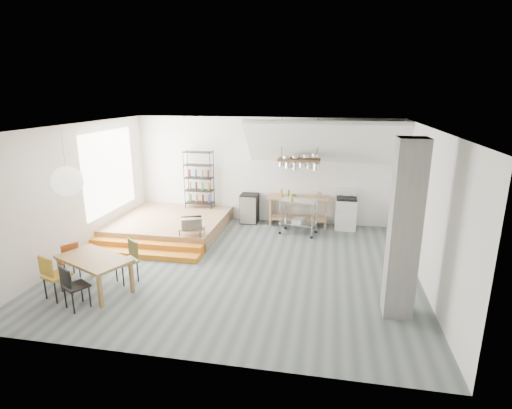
% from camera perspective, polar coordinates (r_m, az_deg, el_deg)
% --- Properties ---
extents(floor, '(8.00, 8.00, 0.00)m').
position_cam_1_polar(floor, '(9.45, -2.44, -8.66)').
color(floor, '#4F595B').
rests_on(floor, ground).
extents(wall_back, '(8.00, 0.04, 3.20)m').
position_cam_1_polar(wall_back, '(12.26, 1.18, 4.90)').
color(wall_back, silver).
rests_on(wall_back, ground).
extents(wall_left, '(0.04, 7.00, 3.20)m').
position_cam_1_polar(wall_left, '(10.55, -24.23, 1.72)').
color(wall_left, silver).
rests_on(wall_left, ground).
extents(wall_right, '(0.04, 7.00, 3.20)m').
position_cam_1_polar(wall_right, '(8.92, 23.33, -0.54)').
color(wall_right, silver).
rests_on(wall_right, ground).
extents(ceiling, '(8.00, 7.00, 0.02)m').
position_cam_1_polar(ceiling, '(8.64, -2.69, 11.05)').
color(ceiling, white).
rests_on(ceiling, wall_back).
extents(slope_ceiling, '(4.40, 1.44, 1.32)m').
position_cam_1_polar(slope_ceiling, '(11.36, 9.79, 8.67)').
color(slope_ceiling, white).
rests_on(slope_ceiling, wall_back).
extents(window_pane, '(0.02, 2.50, 2.20)m').
position_cam_1_polar(window_pane, '(11.73, -20.16, 4.44)').
color(window_pane, white).
rests_on(window_pane, wall_left).
extents(platform, '(3.00, 3.00, 0.40)m').
position_cam_1_polar(platform, '(11.90, -12.06, -2.76)').
color(platform, '#99724C').
rests_on(platform, ground).
extents(step_lower, '(3.00, 0.35, 0.13)m').
position_cam_1_polar(step_lower, '(10.29, -16.17, -6.81)').
color(step_lower, orange).
rests_on(step_lower, ground).
extents(step_upper, '(3.00, 0.35, 0.27)m').
position_cam_1_polar(step_upper, '(10.56, -15.35, -5.78)').
color(step_upper, orange).
rests_on(step_upper, ground).
extents(concrete_column, '(0.50, 0.50, 3.20)m').
position_cam_1_polar(concrete_column, '(7.37, 20.41, -3.49)').
color(concrete_column, slate).
rests_on(concrete_column, ground).
extents(kitchen_counter, '(1.80, 0.60, 0.91)m').
position_cam_1_polar(kitchen_counter, '(12.02, 6.05, -0.18)').
color(kitchen_counter, '#99724C').
rests_on(kitchen_counter, ground).
extents(stove, '(0.60, 0.60, 1.18)m').
position_cam_1_polar(stove, '(12.04, 12.69, -1.17)').
color(stove, white).
rests_on(stove, ground).
extents(pot_rack, '(1.20, 0.50, 1.43)m').
position_cam_1_polar(pot_rack, '(11.50, 6.29, 5.99)').
color(pot_rack, '#432A1A').
rests_on(pot_rack, ceiling).
extents(wire_shelving, '(0.88, 0.38, 1.80)m').
position_cam_1_polar(wire_shelving, '(12.51, -8.14, 3.69)').
color(wire_shelving, black).
rests_on(wire_shelving, platform).
extents(microwave_shelf, '(0.60, 0.40, 0.16)m').
position_cam_1_polar(microwave_shelf, '(10.30, -9.15, -3.49)').
color(microwave_shelf, '#99724C').
rests_on(microwave_shelf, platform).
extents(paper_lantern, '(0.60, 0.60, 0.60)m').
position_cam_1_polar(paper_lantern, '(8.76, -25.34, 3.00)').
color(paper_lantern, white).
rests_on(paper_lantern, ceiling).
extents(dining_table, '(1.72, 1.39, 0.71)m').
position_cam_1_polar(dining_table, '(8.71, -22.14, -7.52)').
color(dining_table, brown).
rests_on(dining_table, ground).
extents(chair_mustard, '(0.54, 0.54, 0.92)m').
position_cam_1_polar(chair_mustard, '(8.70, -27.05, -8.76)').
color(chair_mustard, '#A1761B').
rests_on(chair_mustard, ground).
extents(chair_black, '(0.54, 0.54, 0.86)m').
position_cam_1_polar(chair_black, '(8.19, -24.81, -10.26)').
color(chair_black, black).
rests_on(chair_black, ground).
extents(chair_olive, '(0.57, 0.57, 0.89)m').
position_cam_1_polar(chair_olive, '(8.94, -17.69, -7.20)').
color(chair_olive, brown).
rests_on(chair_olive, ground).
extents(chair_red, '(0.52, 0.52, 0.83)m').
position_cam_1_polar(chair_red, '(9.50, -25.15, -6.85)').
color(chair_red, '#A03F16').
rests_on(chair_red, ground).
extents(rolling_cart, '(1.10, 0.76, 0.99)m').
position_cam_1_polar(rolling_cart, '(11.31, 6.09, -1.12)').
color(rolling_cart, silver).
rests_on(rolling_cart, ground).
extents(mini_fridge, '(0.53, 0.53, 0.90)m').
position_cam_1_polar(mini_fridge, '(12.32, -0.94, -0.55)').
color(mini_fridge, black).
rests_on(mini_fridge, ground).
extents(microwave, '(0.61, 0.52, 0.29)m').
position_cam_1_polar(microwave, '(10.25, -9.19, -2.64)').
color(microwave, beige).
rests_on(microwave, microwave_shelf).
extents(bowl, '(0.27, 0.27, 0.06)m').
position_cam_1_polar(bowl, '(11.90, 5.50, 1.23)').
color(bowl, silver).
rests_on(bowl, kitchen_counter).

